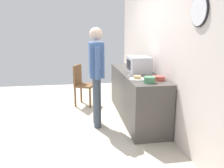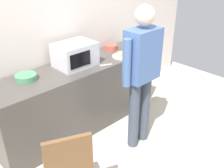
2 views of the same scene
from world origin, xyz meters
name	(u,v)px [view 1 (image 1 of 2)]	position (x,y,z in m)	size (l,w,h in m)	color
ground_plane	(75,120)	(0.00, 0.00, 0.00)	(6.00, 6.00, 0.00)	beige
back_wall	(156,52)	(0.01, 1.60, 1.30)	(5.40, 0.13, 2.60)	silver
kitchen_counter	(136,94)	(0.00, 1.22, 0.46)	(2.32, 0.62, 0.91)	#4C4742
microwave	(139,64)	(0.02, 1.26, 1.06)	(0.50, 0.39, 0.30)	silver
sandwich_plate	(137,78)	(0.67, 1.06, 0.93)	(0.27, 0.27, 0.07)	white
salad_bowl	(159,78)	(0.78, 1.39, 0.95)	(0.19, 0.19, 0.07)	#C64C42
cereal_bowl	(149,80)	(0.94, 1.18, 0.96)	(0.18, 0.18, 0.09)	#4C8E60
mixing_bowl	(133,65)	(-0.65, 1.31, 0.95)	(0.25, 0.25, 0.07)	#4C8E60
fork_utensil	(129,75)	(0.31, 1.00, 0.92)	(0.17, 0.02, 0.01)	silver
spoon_utensil	(149,76)	(0.40, 1.36, 0.92)	(0.17, 0.02, 0.01)	silver
person_standing	(96,70)	(0.33, 0.41, 1.03)	(0.59, 0.24, 1.76)	#3D4755
wooden_chair	(82,83)	(-0.90, 0.18, 0.52)	(0.53, 0.53, 0.94)	brown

